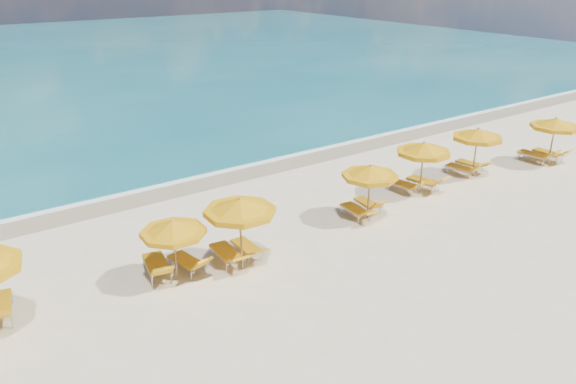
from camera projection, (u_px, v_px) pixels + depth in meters
ground_plane at (311, 234)px, 20.78m from camera, size 120.00×120.00×0.00m
ocean at (22, 62)px, 56.94m from camera, size 120.00×80.00×0.30m
wet_sand_band at (215, 177)px, 26.36m from camera, size 120.00×2.60×0.01m
foam_line at (207, 172)px, 26.96m from camera, size 120.00×1.20×0.03m
whitecap_near at (32, 149)px, 30.36m from camera, size 14.00×0.36×0.05m
whitecap_far at (203, 94)px, 43.16m from camera, size 18.00×0.30×0.05m
umbrella_2 at (173, 229)px, 17.18m from camera, size 2.73×2.73×2.09m
umbrella_3 at (240, 207)px, 18.00m from camera, size 3.06×3.06×2.41m
umbrella_4 at (370, 172)px, 21.47m from camera, size 2.27×2.27×2.22m
umbrella_5 at (424, 149)px, 23.80m from camera, size 2.99×2.99×2.35m
umbrella_6 at (478, 135)px, 25.83m from camera, size 2.85×2.85×2.34m
umbrella_7 at (555, 124)px, 27.47m from camera, size 3.00×3.00×2.37m
lounger_1_right at (0, 311)px, 15.77m from camera, size 1.04×2.08×0.92m
lounger_2_left at (157, 269)px, 17.93m from camera, size 1.03×2.08×0.93m
lounger_2_right at (188, 265)px, 18.21m from camera, size 0.88×1.83×0.85m
lounger_3_left at (227, 257)px, 18.72m from camera, size 0.79×2.01×0.77m
lounger_3_right at (247, 250)px, 19.20m from camera, size 0.62×1.77×0.68m
lounger_4_left at (356, 213)px, 22.08m from camera, size 0.73×1.82×0.65m
lounger_4_right at (368, 206)px, 22.69m from camera, size 0.74×1.64×0.77m
lounger_5_left at (404, 188)px, 24.50m from camera, size 0.87×1.84×0.85m
lounger_5_right at (424, 184)px, 24.87m from camera, size 0.88×1.92×0.85m
lounger_6_left at (462, 171)px, 26.52m from camera, size 0.88×1.80×0.84m
lounger_6_right at (470, 166)px, 27.17m from camera, size 0.80×1.80×0.63m
lounger_7_left at (534, 158)px, 28.23m from camera, size 0.83×1.99×0.91m
lounger_7_right at (549, 156)px, 28.53m from camera, size 0.66×1.88×0.87m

